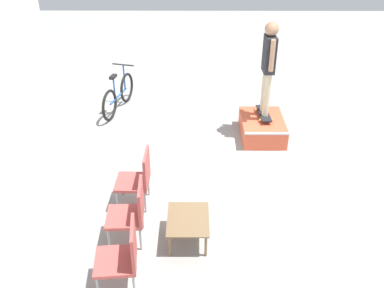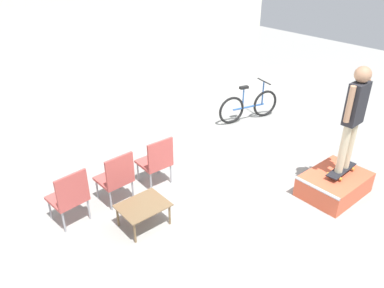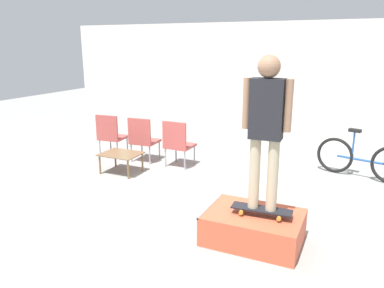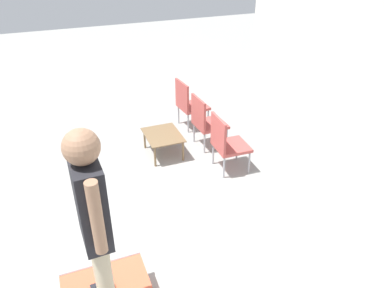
% 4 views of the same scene
% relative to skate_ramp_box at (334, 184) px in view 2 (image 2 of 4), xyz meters
% --- Properties ---
extents(ground_plane, '(24.00, 24.00, 0.00)m').
position_rel_skate_ramp_box_xyz_m(ground_plane, '(-1.50, 0.67, -0.19)').
color(ground_plane, gray).
extents(house_wall_back, '(12.00, 0.06, 3.00)m').
position_rel_skate_ramp_box_xyz_m(house_wall_back, '(-1.50, 5.77, 1.31)').
color(house_wall_back, white).
rests_on(house_wall_back, ground_plane).
extents(skate_ramp_box, '(1.21, 0.85, 0.41)m').
position_rel_skate_ramp_box_xyz_m(skate_ramp_box, '(0.00, 0.00, 0.00)').
color(skate_ramp_box, '#DB5638').
rests_on(skate_ramp_box, ground_plane).
extents(skateboard_on_ramp, '(0.75, 0.29, 0.07)m').
position_rel_skate_ramp_box_xyz_m(skateboard_on_ramp, '(0.10, -0.02, 0.27)').
color(skateboard_on_ramp, black).
rests_on(skateboard_on_ramp, skate_ramp_box).
extents(person_skater, '(0.57, 0.26, 1.84)m').
position_rel_skate_ramp_box_xyz_m(person_skater, '(0.10, -0.02, 1.39)').
color(person_skater, '#C6B793').
rests_on(person_skater, skateboard_on_ramp).
extents(coffee_table, '(0.75, 0.59, 0.39)m').
position_rel_skate_ramp_box_xyz_m(coffee_table, '(-3.05, 1.47, 0.15)').
color(coffee_table, brown).
rests_on(coffee_table, ground_plane).
extents(patio_chair_left, '(0.57, 0.57, 0.96)m').
position_rel_skate_ramp_box_xyz_m(patio_chair_left, '(-3.87, 2.27, 0.33)').
color(patio_chair_left, '#99999E').
rests_on(patio_chair_left, ground_plane).
extents(patio_chair_center, '(0.54, 0.54, 0.96)m').
position_rel_skate_ramp_box_xyz_m(patio_chair_center, '(-3.05, 2.27, 0.33)').
color(patio_chair_center, '#99999E').
rests_on(patio_chair_center, ground_plane).
extents(patio_chair_right, '(0.53, 0.53, 0.96)m').
position_rel_skate_ramp_box_xyz_m(patio_chair_right, '(-2.22, 2.27, 0.33)').
color(patio_chair_right, '#99999E').
rests_on(patio_chair_right, ground_plane).
extents(bicycle, '(1.65, 0.59, 0.97)m').
position_rel_skate_ramp_box_xyz_m(bicycle, '(1.19, 3.11, 0.18)').
color(bicycle, black).
rests_on(bicycle, ground_plane).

